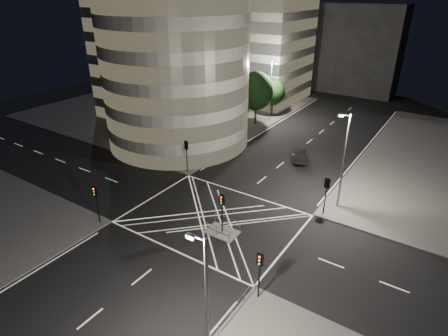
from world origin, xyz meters
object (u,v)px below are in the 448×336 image
Objects in this scene: traffic_signal_nl at (96,197)px; street_lamp_left_near at (207,118)px; traffic_signal_island at (222,206)px; street_lamp_right_far at (344,159)px; street_lamp_right_near at (206,309)px; street_lamp_left_far at (271,89)px; central_island at (222,232)px; sedan at (300,156)px; traffic_signal_fl at (186,150)px; traffic_signal_nr at (260,267)px; traffic_signal_fr at (326,189)px.

traffic_signal_nl is 18.99m from street_lamp_left_near.
traffic_signal_island is 13.13m from street_lamp_right_far.
street_lamp_left_near and street_lamp_right_near have the same top height.
street_lamp_left_far is at bearing 109.95° from traffic_signal_island.
sedan is (-0.50, 19.23, 0.64)m from central_island.
traffic_signal_nl is 36.90m from street_lamp_left_far.
traffic_signal_island is at bearing -70.05° from street_lamp_left_far.
traffic_signal_nl is at bearing 43.98° from sedan.
central_island is 2.84m from traffic_signal_island.
street_lamp_left_near is at bearing 96.97° from traffic_signal_fl.
street_lamp_right_near reaches higher than sedan.
traffic_signal_nr is at bearing -92.30° from street_lamp_right_far.
traffic_signal_island is 0.40× the size of street_lamp_left_far.
traffic_signal_fr reaches higher than sedan.
sedan is at bearing 123.75° from traffic_signal_fr.
street_lamp_left_near reaches higher than traffic_signal_nr.
street_lamp_right_far reaches higher than sedan.
traffic_signal_fl is 23.36m from street_lamp_left_far.
traffic_signal_island is 0.40× the size of street_lamp_right_near.
sedan is (-7.30, 24.53, -2.19)m from traffic_signal_nr.
street_lamp_right_near is 33.06m from sedan.
street_lamp_left_far and street_lamp_right_near have the same top height.
central_island is 18.52m from street_lamp_left_near.
street_lamp_left_far is (0.00, 18.00, 0.00)m from street_lamp_left_near.
street_lamp_right_far is at bearing 54.70° from traffic_signal_island.
central_island is 33.95m from street_lamp_left_far.
traffic_signal_fr is 0.40× the size of street_lamp_left_far.
street_lamp_left_far is (-0.64, 23.20, 2.63)m from traffic_signal_fl.
traffic_signal_nr is 0.40× the size of street_lamp_right_far.
street_lamp_left_far is (-18.24, 36.80, 2.63)m from traffic_signal_nr.
traffic_signal_nr reaches higher than sedan.
central_island is 13.91m from traffic_signal_fl.
traffic_signal_fl is at bearing -88.43° from street_lamp_left_far.
traffic_signal_fl is 1.00× the size of traffic_signal_nl.
street_lamp_right_near is at bearing -59.25° from central_island.
central_island is at bearing 142.07° from traffic_signal_nr.
street_lamp_left_far is (-0.64, 36.80, 2.63)m from traffic_signal_nl.
traffic_signal_fl is at bearing 142.46° from traffic_signal_island.
traffic_signal_fr is (17.60, 0.00, 0.00)m from traffic_signal_fl.
street_lamp_right_far is at bearing 6.88° from traffic_signal_fl.
street_lamp_right_near is (7.44, -12.50, 5.47)m from central_island.
traffic_signal_nl is 0.40× the size of street_lamp_left_far.
traffic_signal_nl is at bearing 158.45° from street_lamp_right_near.
street_lamp_left_near reaches higher than traffic_signal_fl.
traffic_signal_nr is 0.40× the size of street_lamp_right_near.
traffic_signal_nl and traffic_signal_fr have the same top height.
central_island is 13.98m from street_lamp_right_far.
street_lamp_left_near is (-0.64, 18.80, 2.63)m from traffic_signal_nl.
street_lamp_right_far is (0.64, 15.80, 2.63)m from traffic_signal_nr.
street_lamp_left_far reaches higher than traffic_signal_fr.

